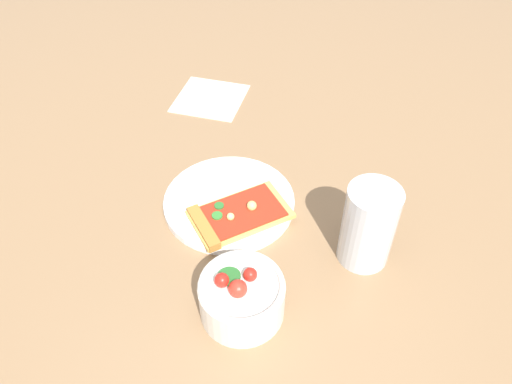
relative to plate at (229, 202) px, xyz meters
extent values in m
plane|color=#93704C|center=(0.03, -0.02, -0.01)|extent=(2.40, 2.40, 0.00)
cylinder|color=white|center=(0.00, 0.00, 0.00)|extent=(0.23, 0.23, 0.01)
cube|color=#E5B256|center=(-0.02, 0.04, 0.01)|extent=(0.18, 0.16, 0.01)
cube|color=#B77A33|center=(0.04, 0.08, 0.01)|extent=(0.07, 0.09, 0.02)
cube|color=#B22D19|center=(-0.02, 0.04, 0.02)|extent=(0.16, 0.14, 0.00)
sphere|color=#EAD172|center=(-0.04, 0.03, 0.02)|extent=(0.02, 0.02, 0.02)
cylinder|color=#2D722D|center=(0.01, 0.03, 0.02)|extent=(0.02, 0.02, 0.00)
sphere|color=#F2D87F|center=(-0.01, 0.05, 0.02)|extent=(0.01, 0.01, 0.01)
cylinder|color=#388433|center=(0.01, 0.05, 0.02)|extent=(0.02, 0.02, 0.00)
cylinder|color=white|center=(-0.04, 0.21, 0.02)|extent=(0.12, 0.12, 0.06)
torus|color=white|center=(-0.04, 0.21, 0.06)|extent=(0.12, 0.12, 0.01)
sphere|color=red|center=(-0.04, 0.22, 0.06)|extent=(0.03, 0.03, 0.03)
sphere|color=red|center=(-0.05, 0.20, 0.06)|extent=(0.02, 0.02, 0.02)
sphere|color=red|center=(-0.02, 0.21, 0.06)|extent=(0.02, 0.02, 0.02)
cylinder|color=#2D722D|center=(-0.02, 0.20, 0.06)|extent=(0.04, 0.04, 0.01)
cylinder|color=silver|center=(-0.22, 0.09, 0.06)|extent=(0.08, 0.08, 0.14)
cylinder|color=#592D0F|center=(-0.22, 0.09, 0.04)|extent=(0.07, 0.07, 0.09)
cube|color=white|center=(-0.22, 0.08, 0.08)|extent=(0.03, 0.03, 0.02)
cube|color=white|center=(-0.21, 0.11, 0.08)|extent=(0.03, 0.03, 0.02)
cube|color=silver|center=(0.08, -0.32, -0.01)|extent=(0.17, 0.17, 0.00)
camera|label=1|loc=(-0.09, 0.60, 0.62)|focal=34.93mm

